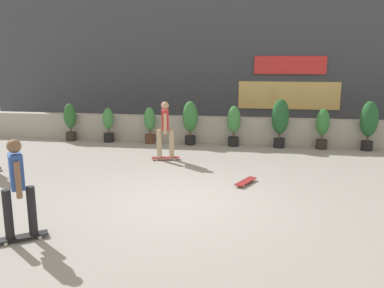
# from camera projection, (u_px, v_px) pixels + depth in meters

# --- Properties ---
(ground_plane) EXTENTS (48.00, 48.00, 0.00)m
(ground_plane) POSITION_uv_depth(u_px,v_px,m) (181.00, 201.00, 8.58)
(ground_plane) COLOR #9E9B96
(planter_wall) EXTENTS (18.00, 0.40, 0.90)m
(planter_wall) POSITION_uv_depth(u_px,v_px,m) (212.00, 130.00, 14.28)
(planter_wall) COLOR #B2ADA3
(planter_wall) RESTS_ON ground
(building_backdrop) EXTENTS (20.00, 2.08, 6.50)m
(building_backdrop) POSITION_uv_depth(u_px,v_px,m) (223.00, 49.00, 17.55)
(building_backdrop) COLOR #424751
(building_backdrop) RESTS_ON ground
(potted_plant_0) EXTENTS (0.43, 0.43, 1.33)m
(potted_plant_0) POSITION_uv_depth(u_px,v_px,m) (70.00, 120.00, 14.54)
(potted_plant_0) COLOR #2D2823
(potted_plant_0) RESTS_ON ground
(potted_plant_1) EXTENTS (0.37, 0.37, 1.20)m
(potted_plant_1) POSITION_uv_depth(u_px,v_px,m) (108.00, 124.00, 14.35)
(potted_plant_1) COLOR black
(potted_plant_1) RESTS_ON ground
(potted_plant_2) EXTENTS (0.39, 0.39, 1.25)m
(potted_plant_2) POSITION_uv_depth(u_px,v_px,m) (150.00, 124.00, 14.12)
(potted_plant_2) COLOR brown
(potted_plant_2) RESTS_ON ground
(potted_plant_3) EXTENTS (0.50, 0.50, 1.48)m
(potted_plant_3) POSITION_uv_depth(u_px,v_px,m) (190.00, 120.00, 13.86)
(potted_plant_3) COLOR black
(potted_plant_3) RESTS_ON ground
(potted_plant_4) EXTENTS (0.44, 0.44, 1.35)m
(potted_plant_4) POSITION_uv_depth(u_px,v_px,m) (234.00, 124.00, 13.66)
(potted_plant_4) COLOR black
(potted_plant_4) RESTS_ON ground
(potted_plant_5) EXTENTS (0.56, 0.56, 1.60)m
(potted_plant_5) POSITION_uv_depth(u_px,v_px,m) (280.00, 119.00, 13.40)
(potted_plant_5) COLOR black
(potted_plant_5) RESTS_ON ground
(potted_plant_6) EXTENTS (0.42, 0.42, 1.32)m
(potted_plant_6) POSITION_uv_depth(u_px,v_px,m) (322.00, 126.00, 13.24)
(potted_plant_6) COLOR #2D2823
(potted_plant_6) RESTS_ON ground
(potted_plant_7) EXTENTS (0.55, 0.55, 1.58)m
(potted_plant_7) POSITION_uv_depth(u_px,v_px,m) (369.00, 122.00, 12.98)
(potted_plant_7) COLOR black
(potted_plant_7) RESTS_ON ground
(skater_foreground) EXTENTS (0.76, 0.63, 1.70)m
(skater_foreground) POSITION_uv_depth(u_px,v_px,m) (18.00, 186.00, 6.56)
(skater_foreground) COLOR black
(skater_foreground) RESTS_ON ground
(skater_by_wall_left) EXTENTS (0.82, 0.55, 1.70)m
(skater_by_wall_left) POSITION_uv_depth(u_px,v_px,m) (165.00, 128.00, 11.78)
(skater_by_wall_left) COLOR maroon
(skater_by_wall_left) RESTS_ON ground
(skateboard_near_camera) EXTENTS (0.52, 0.81, 0.08)m
(skateboard_near_camera) POSITION_uv_depth(u_px,v_px,m) (246.00, 181.00, 9.72)
(skateboard_near_camera) COLOR maroon
(skateboard_near_camera) RESTS_ON ground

